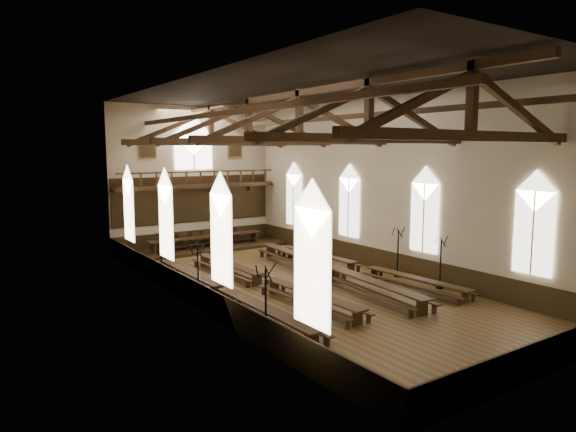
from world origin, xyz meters
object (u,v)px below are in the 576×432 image
object	(u,v)px
refectory_row_a	(222,291)
refectory_row_c	(330,269)
candelabrum_left_near	(266,319)
candelabrum_right_mid	(398,262)
candelabrum_right_far	(325,246)
refectory_row_b	(265,280)
refectory_row_d	(362,267)
candelabrum_left_mid	(198,285)
candelabrum_left_far	(162,266)
high_table	(207,238)
dais	(207,248)
candelabrum_right_near	(440,273)

from	to	relation	value
refectory_row_a	refectory_row_c	size ratio (longest dim) A/B	0.97
candelabrum_left_near	candelabrum_right_mid	distance (m)	11.88
candelabrum_right_far	refectory_row_b	bearing A→B (deg)	-148.33
refectory_row_d	candelabrum_left_mid	xyz separation A→B (m)	(-9.60, 0.44, 0.34)
refectory_row_d	candelabrum_left_far	distance (m)	10.89
refectory_row_b	candelabrum_left_mid	world-z (taller)	candelabrum_left_mid
high_table	dais	bearing A→B (deg)	-89.10
refectory_row_b	candelabrum_left_near	world-z (taller)	candelabrum_left_near
candelabrum_left_near	refectory_row_d	bearing A→B (deg)	29.47
refectory_row_c	high_table	world-z (taller)	high_table
refectory_row_a	candelabrum_left_mid	xyz separation A→B (m)	(-0.91, 0.59, 0.28)
refectory_row_c	candelabrum_left_far	world-z (taller)	candelabrum_left_far
high_table	candelabrum_left_far	size ratio (longest dim) A/B	3.21
candelabrum_left_mid	candelabrum_right_mid	xyz separation A→B (m)	(11.10, -1.64, 0.01)
dais	candelabrum_right_mid	world-z (taller)	candelabrum_right_mid
refectory_row_b	candelabrum_right_mid	world-z (taller)	candelabrum_right_mid
refectory_row_b	candelabrum_right_near	xyz separation A→B (m)	(7.40, -4.77, 0.30)
candelabrum_right_mid	candelabrum_right_far	size ratio (longest dim) A/B	1.20
candelabrum_right_far	candelabrum_right_near	bearing A→B (deg)	-90.00
dais	candelabrum_right_mid	distance (m)	14.04
refectory_row_c	high_table	xyz separation A→B (m)	(-1.94, 11.34, 0.30)
candelabrum_left_far	candelabrum_right_near	world-z (taller)	candelabrum_right_near
dais	high_table	size ratio (longest dim) A/B	1.35
dais	candelabrum_left_mid	bearing A→B (deg)	-116.86
dais	candelabrum_left_far	size ratio (longest dim) A/B	4.35
candelabrum_right_near	candelabrum_left_near	bearing A→B (deg)	-173.26
refectory_row_a	candelabrum_right_mid	xyz separation A→B (m)	(10.19, -1.05, 0.29)
candelabrum_left_mid	candelabrum_left_near	bearing A→B (deg)	-90.00
refectory_row_d	candelabrum_right_mid	bearing A→B (deg)	-38.72
refectory_row_c	refectory_row_a	bearing A→B (deg)	-175.30
refectory_row_a	candelabrum_left_near	world-z (taller)	candelabrum_left_near
candelabrum_left_near	refectory_row_b	bearing A→B (deg)	58.69
refectory_row_d	candelabrum_right_mid	xyz separation A→B (m)	(1.50, -1.20, 0.35)
dais	candelabrum_left_near	size ratio (longest dim) A/B	3.97
dais	candelabrum_left_far	world-z (taller)	candelabrum_left_far
refectory_row_a	candelabrum_right_mid	bearing A→B (deg)	-5.88
dais	candelabrum_right_mid	bearing A→B (deg)	-67.45
candelabrum_right_near	high_table	bearing A→B (deg)	108.73
candelabrum_left_near	candelabrum_right_near	size ratio (longest dim) A/B	1.08
refectory_row_d	candelabrum_left_mid	bearing A→B (deg)	177.37
refectory_row_a	candelabrum_left_mid	world-z (taller)	candelabrum_left_mid
refectory_row_a	refectory_row_b	bearing A→B (deg)	16.12
refectory_row_a	high_table	world-z (taller)	high_table
refectory_row_b	dais	xyz separation A→B (m)	(2.03, 11.09, -0.41)
refectory_row_a	candelabrum_left_mid	size ratio (longest dim) A/B	5.31
dais	high_table	xyz separation A→B (m)	(-0.00, 0.00, 0.77)
refectory_row_a	refectory_row_c	xyz separation A→B (m)	(6.75, 0.56, 0.03)
dais	candelabrum_left_far	bearing A→B (deg)	-130.85
refectory_row_a	candelabrum_right_near	world-z (taller)	candelabrum_right_near
refectory_row_a	candelabrum_right_far	size ratio (longest dim) A/B	6.27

